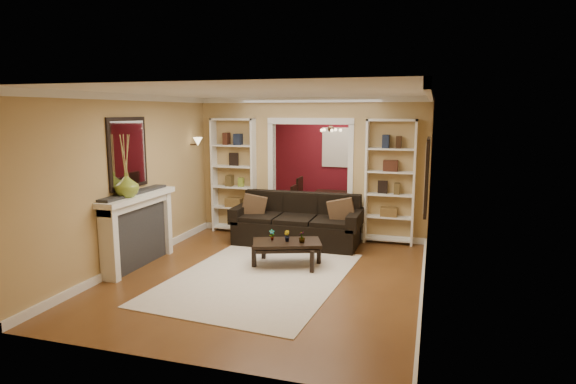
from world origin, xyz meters
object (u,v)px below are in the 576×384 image
(coffee_table, at_px, (287,254))
(bookshelf_left, at_px, (234,176))
(bookshelf_right, at_px, (390,182))
(dining_table, at_px, (330,207))
(fireplace, at_px, (140,231))
(sofa, at_px, (297,220))

(coffee_table, height_order, bookshelf_left, bookshelf_left)
(bookshelf_left, bearing_deg, bookshelf_right, 0.00)
(bookshelf_left, xyz_separation_m, dining_table, (1.62, 1.69, -0.88))
(fireplace, bearing_deg, bookshelf_right, 34.80)
(coffee_table, relative_size, dining_table, 0.68)
(coffee_table, xyz_separation_m, dining_table, (-0.06, 3.55, 0.07))
(sofa, bearing_deg, coffee_table, -81.18)
(bookshelf_left, bearing_deg, dining_table, 46.21)
(coffee_table, bearing_deg, bookshelf_right, 32.39)
(coffee_table, height_order, bookshelf_right, bookshelf_right)
(bookshelf_right, bearing_deg, fireplace, -145.20)
(sofa, relative_size, bookshelf_right, 1.02)
(dining_table, bearing_deg, bookshelf_left, 136.21)
(bookshelf_right, height_order, fireplace, bookshelf_right)
(bookshelf_right, distance_m, dining_table, 2.41)
(coffee_table, height_order, fireplace, fireplace)
(sofa, bearing_deg, fireplace, -136.08)
(sofa, xyz_separation_m, fireplace, (-2.02, -1.95, 0.12))
(bookshelf_right, height_order, dining_table, bookshelf_right)
(bookshelf_left, relative_size, dining_table, 1.47)
(fireplace, bearing_deg, bookshelf_left, 77.95)
(coffee_table, distance_m, bookshelf_right, 2.52)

